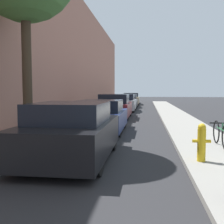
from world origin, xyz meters
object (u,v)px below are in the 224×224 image
(parked_car_black, at_px, (72,133))
(parked_car_grey, at_px, (129,101))
(parked_car_navy, at_px, (101,117))
(bicycle, at_px, (221,134))
(fire_hydrant, at_px, (202,142))
(parked_car_maroon, at_px, (115,107))
(parked_car_silver, at_px, (124,103))
(parked_car_champagne, at_px, (131,99))

(parked_car_black, relative_size, parked_car_grey, 0.90)
(parked_car_navy, xyz_separation_m, parked_car_grey, (0.06, 16.62, 0.00))
(bicycle, bearing_deg, fire_hydrant, -115.94)
(parked_car_maroon, distance_m, parked_car_silver, 5.72)
(parked_car_black, height_order, parked_car_champagne, same)
(parked_car_champagne, bearing_deg, parked_car_silver, -89.78)
(parked_car_grey, xyz_separation_m, fire_hydrant, (3.10, -21.45, -0.08))
(parked_car_black, xyz_separation_m, parked_car_grey, (-0.00, 21.27, -0.05))
(parked_car_silver, relative_size, bicycle, 2.56)
(parked_car_silver, distance_m, parked_car_champagne, 10.80)
(parked_car_champagne, bearing_deg, parked_car_black, -89.87)
(parked_car_grey, bearing_deg, bicycle, -78.59)
(parked_car_grey, xyz_separation_m, parked_car_champagne, (-0.06, 5.61, 0.05))
(parked_car_navy, relative_size, bicycle, 2.33)
(parked_car_navy, distance_m, parked_car_champagne, 22.24)
(parked_car_navy, distance_m, parked_car_silver, 11.43)
(parked_car_silver, xyz_separation_m, parked_car_grey, (0.02, 5.19, -0.05))
(parked_car_champagne, xyz_separation_m, fire_hydrant, (3.15, -27.07, -0.13))
(parked_car_champagne, bearing_deg, parked_car_maroon, -90.35)
(parked_car_navy, distance_m, fire_hydrant, 5.77)
(parked_car_maroon, xyz_separation_m, bicycle, (4.13, -8.77, -0.23))
(parked_car_silver, relative_size, parked_car_champagne, 0.97)
(parked_car_black, height_order, parked_car_maroon, parked_car_maroon)
(parked_car_black, relative_size, parked_car_maroon, 0.88)
(parked_car_champagne, relative_size, bicycle, 2.63)
(parked_car_silver, xyz_separation_m, parked_car_champagne, (-0.04, 10.80, -0.00))
(parked_car_black, bearing_deg, fire_hydrant, -3.50)
(parked_car_maroon, bearing_deg, parked_car_silver, 88.56)
(parked_car_navy, relative_size, parked_car_maroon, 0.90)
(parked_car_black, distance_m, parked_car_grey, 21.27)
(parked_car_navy, bearing_deg, parked_car_silver, 89.80)
(parked_car_grey, bearing_deg, parked_car_silver, -90.17)
(parked_car_silver, height_order, parked_car_grey, parked_car_silver)
(parked_car_black, bearing_deg, bicycle, 21.73)
(parked_car_grey, bearing_deg, parked_car_navy, -90.19)
(parked_car_navy, relative_size, parked_car_grey, 0.92)
(parked_car_champagne, height_order, bicycle, parked_car_champagne)
(parked_car_silver, bearing_deg, parked_car_navy, -90.20)
(fire_hydrant, xyz_separation_m, bicycle, (0.88, 1.77, -0.09))
(parked_car_black, xyz_separation_m, parked_car_navy, (-0.06, 4.64, -0.05))
(parked_car_maroon, xyz_separation_m, parked_car_silver, (0.14, 5.72, -0.02))
(parked_car_navy, distance_m, parked_car_maroon, 5.71)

